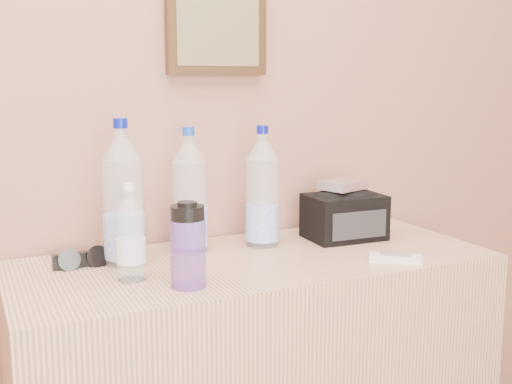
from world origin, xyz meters
TOP-DOWN VIEW (x-y plane):
  - picture_frame at (0.46, 1.98)m, footprint 0.30×0.03m
  - pet_large_a at (0.13, 1.81)m, footprint 0.10×0.10m
  - pet_large_b at (0.33, 1.86)m, footprint 0.09×0.09m
  - pet_large_c at (0.53, 1.83)m, footprint 0.09×0.09m
  - pet_small at (0.11, 1.67)m, footprint 0.07×0.07m
  - nalgene_bottle at (0.22, 1.57)m, footprint 0.08×0.08m
  - sunglasses at (0.03, 1.83)m, footprint 0.15×0.06m
  - ac_remote at (0.78, 1.53)m, footprint 0.14×0.12m
  - toiletry_bag at (0.79, 1.80)m, footprint 0.23×0.17m
  - foil_packet at (0.78, 1.80)m, footprint 0.14×0.13m

SIDE VIEW (x-z plane):
  - ac_remote at x=0.78m, z-range 0.79..0.81m
  - sunglasses at x=0.03m, z-range 0.79..0.83m
  - toiletry_bag at x=0.79m, z-range 0.79..0.94m
  - nalgene_bottle at x=0.22m, z-range 0.79..0.99m
  - pet_small at x=0.11m, z-range 0.78..1.01m
  - pet_large_c at x=0.53m, z-range 0.77..1.12m
  - pet_large_b at x=0.33m, z-range 0.77..1.12m
  - foil_packet at x=0.78m, z-range 0.94..0.97m
  - pet_large_a at x=0.13m, z-range 0.77..1.15m
  - picture_frame at x=0.46m, z-range 1.27..1.52m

